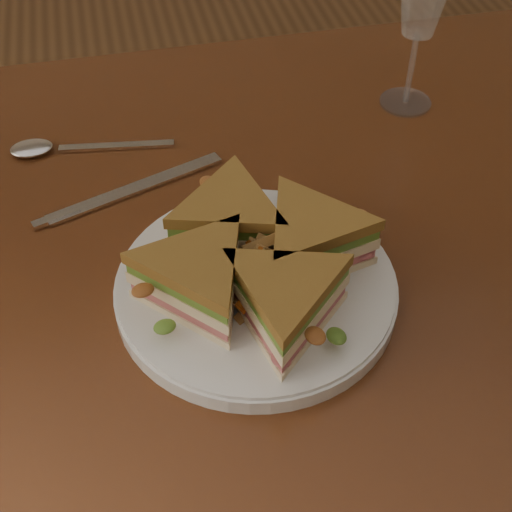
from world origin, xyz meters
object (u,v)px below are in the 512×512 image
(plate, at_px, (256,288))
(sandwich_wedges, at_px, (256,260))
(knife, at_px, (124,193))
(table, at_px, (198,320))
(spoon, at_px, (52,148))

(plate, distance_m, sandwich_wedges, 0.04)
(plate, bearing_deg, knife, 122.09)
(plate, height_order, sandwich_wedges, sandwich_wedges)
(table, height_order, plate, plate)
(table, bearing_deg, sandwich_wedges, -51.65)
(table, distance_m, plate, 0.13)
(plate, relative_size, spoon, 1.40)
(sandwich_wedges, distance_m, knife, 0.20)
(table, relative_size, spoon, 6.55)
(plate, xyz_separation_m, knife, (-0.11, 0.17, -0.01))
(plate, relative_size, sandwich_wedges, 1.00)
(table, distance_m, spoon, 0.26)
(sandwich_wedges, bearing_deg, knife, 122.09)
(table, xyz_separation_m, knife, (-0.06, 0.10, 0.10))
(plate, distance_m, spoon, 0.32)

